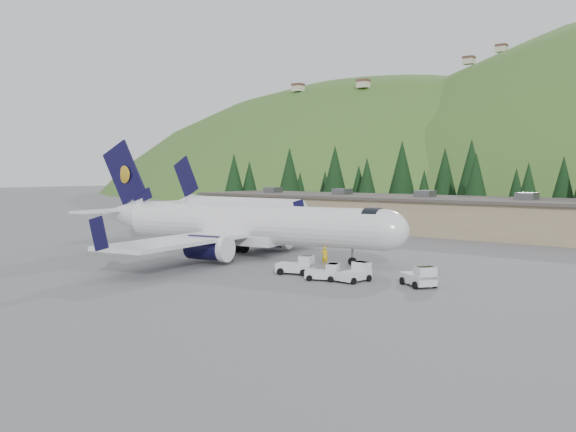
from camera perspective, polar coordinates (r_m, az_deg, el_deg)
The scene contains 10 objects.
ground at distance 66.63m, azimuth -3.30°, elevation -3.71°, with size 600.00×600.00×0.00m, color #5A5A5E.
airliner at distance 66.87m, azimuth -4.11°, elevation -0.80°, with size 37.76×35.64×12.56m.
second_airliner at distance 99.33m, azimuth -5.19°, elevation 0.75°, with size 27.50×11.00×10.05m.
baggage_tug_a at distance 55.75m, azimuth 0.92°, elevation -4.44°, with size 3.48×2.70×1.67m.
baggage_tug_b at distance 50.78m, azimuth 11.68°, elevation -5.35°, with size 3.51×3.09×1.69m.
baggage_tug_c at distance 52.49m, azimuth 6.07°, elevation -5.06°, with size 2.00×3.02×1.54m.
terminal_building at distance 99.96m, azimuth 9.53°, elevation 0.33°, with size 71.00×17.00×6.10m.
baggage_tug_d at distance 52.71m, azimuth 3.33°, elevation -5.06°, with size 2.98×2.35×1.43m.
ramp_worker at distance 60.86m, azimuth 3.29°, elevation -3.57°, with size 0.67×0.44×1.84m, color #E7B30F.
tree_line at distance 119.01m, azimuth 15.35°, elevation 3.06°, with size 111.64×17.73×13.77m.
Camera 1 is at (45.00, -48.32, 8.93)m, focal length 40.00 mm.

